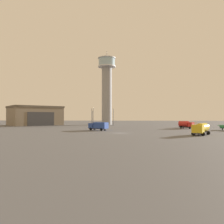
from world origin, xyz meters
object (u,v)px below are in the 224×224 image
at_px(truck_fuel_tanker_yellow, 201,128).
at_px(light_post_east, 92,115).
at_px(truck_box_white, 189,124).
at_px(light_post_west, 93,115).
at_px(truck_fuel_tanker_red, 186,124).
at_px(control_tower, 107,85).
at_px(truck_box_blue, 99,126).
at_px(light_post_centre, 92,116).
at_px(light_post_north, 113,115).

distance_m(truck_fuel_tanker_yellow, light_post_east, 67.51).
xyz_separation_m(truck_box_white, light_post_west, (-43.66, 6.63, 3.95)).
bearing_deg(truck_fuel_tanker_red, truck_box_white, 107.87).
height_order(truck_fuel_tanker_red, truck_box_white, truck_fuel_tanker_red).
xyz_separation_m(truck_fuel_tanker_red, light_post_east, (-42.37, 23.47, 3.88)).
bearing_deg(truck_fuel_tanker_yellow, light_post_east, -112.27).
bearing_deg(truck_fuel_tanker_yellow, control_tower, -123.12).
bearing_deg(truck_fuel_tanker_red, light_post_east, -170.57).
relative_size(control_tower, truck_box_blue, 6.04).
height_order(truck_fuel_tanker_red, light_post_centre, light_post_centre).
relative_size(control_tower, truck_fuel_tanker_red, 7.55).
bearing_deg(truck_box_blue, truck_fuel_tanker_red, -124.52).
xyz_separation_m(truck_box_white, light_post_centre, (-44.91, 11.40, 3.35)).
height_order(truck_fuel_tanker_yellow, truck_box_white, truck_fuel_tanker_yellow).
relative_size(truck_fuel_tanker_red, light_post_east, 0.62).
bearing_deg(control_tower, light_post_east, -107.47).
relative_size(light_post_west, light_post_north, 1.01).
relative_size(truck_fuel_tanker_red, light_post_north, 0.63).
xyz_separation_m(truck_box_blue, truck_fuel_tanker_yellow, (29.18, -16.17, 0.11)).
height_order(truck_fuel_tanker_red, light_post_north, light_post_north).
bearing_deg(truck_box_white, truck_fuel_tanker_yellow, -113.97).
xyz_separation_m(light_post_north, light_post_centre, (-10.19, -4.61, -0.57)).
bearing_deg(light_post_west, truck_fuel_tanker_yellow, -52.15).
relative_size(truck_fuel_tanker_yellow, truck_box_white, 1.14).
bearing_deg(truck_fuel_tanker_red, truck_box_blue, -116.42).
relative_size(truck_fuel_tanker_yellow, light_post_west, 0.79).
xyz_separation_m(truck_fuel_tanker_yellow, light_post_west, (-36.88, 47.47, 3.77)).
distance_m(control_tower, truck_fuel_tanker_red, 59.57).
bearing_deg(truck_box_white, light_post_east, 148.44).
xyz_separation_m(control_tower, truck_box_blue, (4.26, -56.76, -21.95)).
bearing_deg(light_post_north, truck_fuel_tanker_yellow, -63.82).
bearing_deg(control_tower, truck_fuel_tanker_yellow, -65.37).
distance_m(truck_box_white, light_post_west, 44.34).
bearing_deg(light_post_west, light_post_centre, 104.72).
height_order(light_post_east, light_post_centre, light_post_east).
bearing_deg(light_post_centre, truck_box_blue, -76.05).
bearing_deg(light_post_west, truck_fuel_tanker_red, -21.80).
height_order(light_post_west, light_post_east, light_post_east).
distance_m(light_post_north, light_post_centre, 11.20).
relative_size(truck_box_blue, light_post_centre, 0.90).
bearing_deg(light_post_east, light_post_north, 9.97).
xyz_separation_m(truck_fuel_tanker_red, light_post_north, (-31.20, 25.43, 3.78)).
distance_m(truck_box_blue, truck_fuel_tanker_yellow, 33.36).
distance_m(control_tower, light_post_north, 24.83).
distance_m(truck_box_blue, truck_fuel_tanker_red, 35.83).
bearing_deg(control_tower, truck_box_white, -38.59).
xyz_separation_m(truck_box_blue, light_post_east, (-9.94, 38.71, 3.95)).
xyz_separation_m(light_post_west, light_post_centre, (-1.25, 4.76, -0.60)).
bearing_deg(control_tower, truck_fuel_tanker_red, -48.53).
relative_size(truck_fuel_tanker_yellow, light_post_centre, 0.91).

